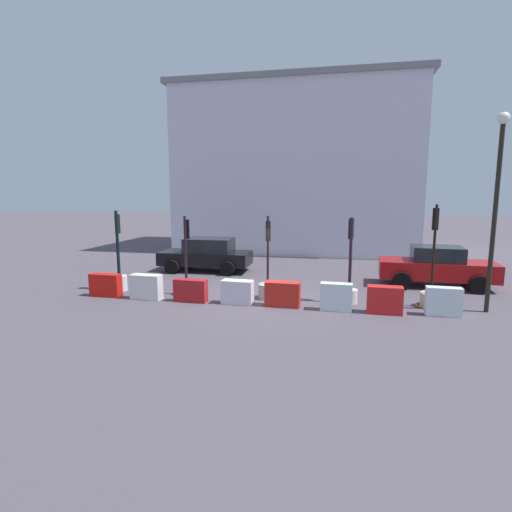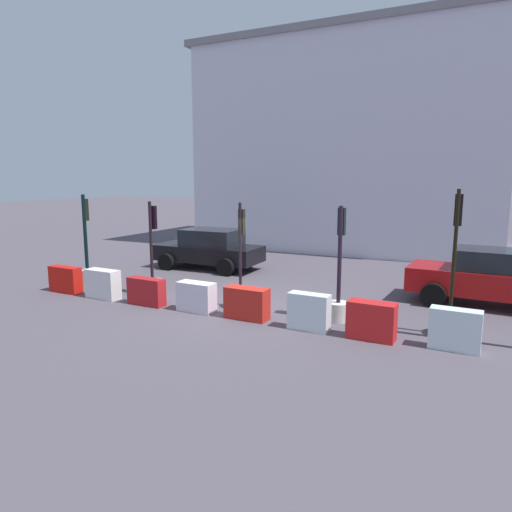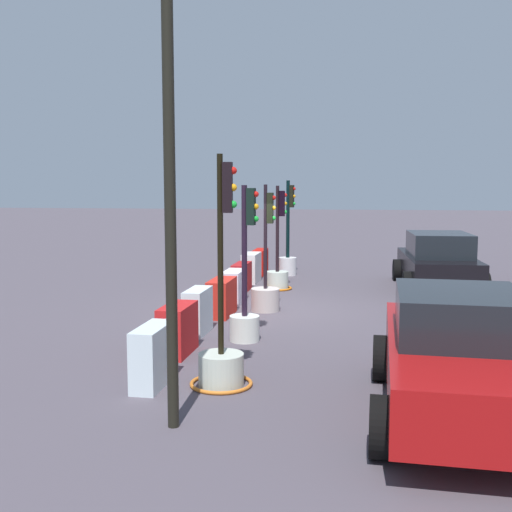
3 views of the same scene
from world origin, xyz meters
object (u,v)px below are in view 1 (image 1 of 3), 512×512
Objects in this scene: traffic_light_1 at (187,281)px; traffic_light_4 at (431,292)px; street_lamp_post at (497,191)px; construction_barrier_1 at (146,287)px; traffic_light_3 at (349,284)px; car_red_compact at (436,267)px; construction_barrier_6 at (385,300)px; car_black_sedan at (207,254)px; traffic_light_0 at (119,274)px; construction_barrier_7 at (443,302)px; construction_barrier_5 at (336,297)px; construction_barrier_2 at (191,291)px; construction_barrier_4 at (283,294)px; construction_barrier_3 at (237,292)px; traffic_light_2 at (268,285)px; construction_barrier_0 at (106,285)px.

traffic_light_4 is (8.50, 0.11, -0.00)m from traffic_light_1.
traffic_light_4 is 0.55× the size of street_lamp_post.
traffic_light_3 is at bearing 7.79° from construction_barrier_1.
street_lamp_post reaches higher than car_red_compact.
car_black_sedan reaches higher than construction_barrier_6.
construction_barrier_6 is at bearing -145.02° from traffic_light_4.
street_lamp_post is at bearing -0.86° from traffic_light_0.
traffic_light_0 reaches higher than construction_barrier_7.
traffic_light_4 is (11.25, 0.08, -0.16)m from traffic_light_0.
construction_barrier_5 reaches higher than construction_barrier_1.
construction_barrier_2 is at bearing -154.29° from car_red_compact.
construction_barrier_4 is 1.07× the size of construction_barrier_6.
traffic_light_1 reaches higher than construction_barrier_6.
construction_barrier_2 is (3.27, -0.98, -0.27)m from traffic_light_0.
construction_barrier_5 is at bearing -132.10° from car_red_compact.
construction_barrier_7 is 3.70m from street_lamp_post.
traffic_light_3 is 2.63× the size of construction_barrier_1.
traffic_light_3 reaches higher than construction_barrier_5.
construction_barrier_7 is (2.79, -0.91, -0.23)m from traffic_light_3.
construction_barrier_5 is (3.28, -0.13, 0.04)m from construction_barrier_3.
car_black_sedan reaches higher than construction_barrier_3.
construction_barrier_2 is 0.27× the size of car_black_sedan.
construction_barrier_4 is 1.74m from construction_barrier_5.
construction_barrier_7 is at bearing -9.40° from traffic_light_2.
construction_barrier_0 is 9.70m from construction_barrier_6.
construction_barrier_0 is 5.74m from car_black_sedan.
traffic_light_3 is 2.52× the size of construction_barrier_4.
car_black_sedan reaches higher than construction_barrier_5.
car_red_compact is at bearing 15.12° from traffic_light_0.
construction_barrier_3 is 8.66m from street_lamp_post.
car_black_sedan is at bearing 150.37° from construction_barrier_7.
car_red_compact reaches higher than construction_barrier_2.
construction_barrier_7 is at bearing -98.93° from car_red_compact.
traffic_light_4 is at bearing -104.43° from car_red_compact.
car_red_compact is (10.46, 4.22, 0.37)m from construction_barrier_1.
traffic_light_4 is 10.21m from car_black_sedan.
construction_barrier_5 is at bearing -169.92° from street_lamp_post.
construction_barrier_7 is at bearing -18.09° from traffic_light_3.
street_lamp_post reaches higher than traffic_light_3.
traffic_light_2 reaches higher than construction_barrier_2.
traffic_light_1 is 2.50× the size of construction_barrier_2.
street_lamp_post reaches higher than construction_barrier_2.
construction_barrier_0 is at bearing -173.92° from traffic_light_3.
car_red_compact is (0.66, 4.17, 0.36)m from construction_barrier_7.
street_lamp_post is (1.45, 0.72, 3.33)m from construction_barrier_7.
construction_barrier_4 is at bearing 175.67° from construction_barrier_5.
construction_barrier_3 is (4.92, -0.89, -0.26)m from traffic_light_0.
traffic_light_1 is 0.67× the size of car_black_sedan.
traffic_light_0 is at bearing -179.98° from traffic_light_3.
street_lamp_post is (9.59, 0.78, 3.39)m from construction_barrier_2.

